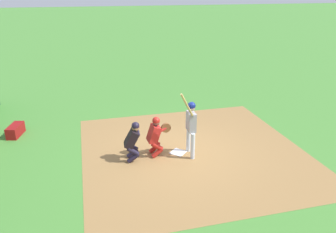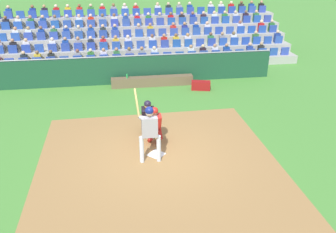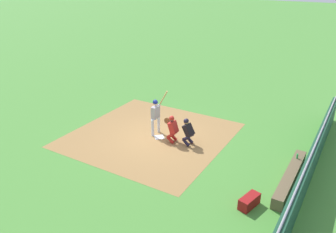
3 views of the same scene
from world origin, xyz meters
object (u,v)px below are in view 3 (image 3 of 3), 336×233
object	(u,v)px
home_plate_marker	(159,137)
batter_at_plate	(156,113)
catcher_crouching	(172,127)
water_bottle_on_bench	(297,156)
home_plate_umpire	(188,131)
equipment_duffel_bag	(249,201)
dugout_bench	(290,177)

from	to	relation	value
home_plate_marker	batter_at_plate	bearing A→B (deg)	55.18
catcher_crouching	water_bottle_on_bench	size ratio (longest dim) A/B	6.51
home_plate_marker	home_plate_umpire	size ratio (longest dim) A/B	0.35
catcher_crouching	equipment_duffel_bag	bearing A→B (deg)	-120.09
batter_at_plate	equipment_duffel_bag	world-z (taller)	batter_at_plate
home_plate_marker	catcher_crouching	bearing A→B (deg)	-92.49
catcher_crouching	home_plate_umpire	bearing A→B (deg)	-79.40
home_plate_umpire	water_bottle_on_bench	size ratio (longest dim) A/B	6.30
catcher_crouching	equipment_duffel_bag	world-z (taller)	catcher_crouching
catcher_crouching	home_plate_umpire	size ratio (longest dim) A/B	1.03
home_plate_umpire	dugout_bench	xyz separation A→B (m)	(-0.66, -4.68, -0.47)
catcher_crouching	water_bottle_on_bench	bearing A→B (deg)	-83.29
batter_at_plate	water_bottle_on_bench	bearing A→B (deg)	-86.70
batter_at_plate	home_plate_umpire	xyz separation A→B (m)	(-0.12, -1.79, -0.42)
home_plate_marker	batter_at_plate	world-z (taller)	batter_at_plate
batter_at_plate	home_plate_umpire	size ratio (longest dim) A/B	1.73
equipment_duffel_bag	dugout_bench	bearing A→B (deg)	-7.85
equipment_duffel_bag	water_bottle_on_bench	bearing A→B (deg)	-0.09
catcher_crouching	dugout_bench	bearing A→B (deg)	-95.56
water_bottle_on_bench	dugout_bench	bearing A→B (deg)	-178.45
home_plate_umpire	dugout_bench	world-z (taller)	home_plate_umpire
batter_at_plate	home_plate_umpire	distance (m)	1.84
batter_at_plate	water_bottle_on_bench	xyz separation A→B (m)	(0.37, -6.43, -0.57)
home_plate_marker	catcher_crouching	world-z (taller)	catcher_crouching
batter_at_plate	equipment_duffel_bag	bearing A→B (deg)	-117.34
home_plate_marker	dugout_bench	xyz separation A→B (m)	(-0.56, -6.13, 0.20)
batter_at_plate	catcher_crouching	bearing A→B (deg)	-103.90
equipment_duffel_bag	home_plate_umpire	bearing A→B (deg)	67.81
home_plate_marker	dugout_bench	size ratio (longest dim) A/B	0.12
dugout_bench	water_bottle_on_bench	size ratio (longest dim) A/B	18.86
batter_at_plate	dugout_bench	bearing A→B (deg)	-96.95
home_plate_umpire	batter_at_plate	bearing A→B (deg)	86.00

